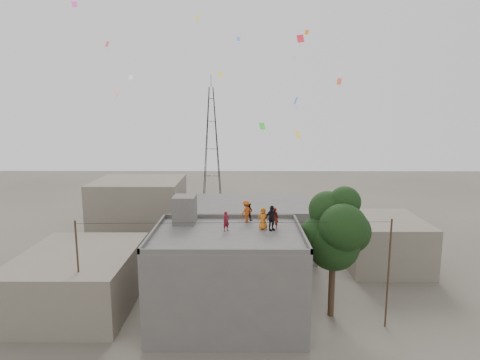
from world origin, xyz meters
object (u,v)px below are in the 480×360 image
object	(u,v)px
stair_head_box	(185,209)
person_red_adult	(275,218)
person_dark_adult	(271,218)
transmission_tower	(212,143)
tree	(336,231)

from	to	relation	value
stair_head_box	person_red_adult	size ratio (longest dim) A/B	1.34
stair_head_box	person_dark_adult	bearing A→B (deg)	-16.93
transmission_tower	person_dark_adult	distance (m)	39.95
tree	person_red_adult	distance (m)	4.25
stair_head_box	tree	xyz separation A→B (m)	(10.57, -2.00, -1.00)
person_dark_adult	person_red_adult	bearing A→B (deg)	26.97
transmission_tower	person_dark_adult	xyz separation A→B (m)	(6.97, -39.28, -2.10)
transmission_tower	person_dark_adult	bearing A→B (deg)	-79.94
tree	person_red_adult	bearing A→B (deg)	172.02
person_red_adult	person_dark_adult	world-z (taller)	person_dark_adult
stair_head_box	person_dark_adult	xyz separation A→B (m)	(6.17, -1.88, -0.13)
tree	transmission_tower	size ratio (longest dim) A/B	0.45
stair_head_box	transmission_tower	world-z (taller)	transmission_tower
person_red_adult	stair_head_box	bearing A→B (deg)	-1.67
transmission_tower	person_red_adult	world-z (taller)	transmission_tower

